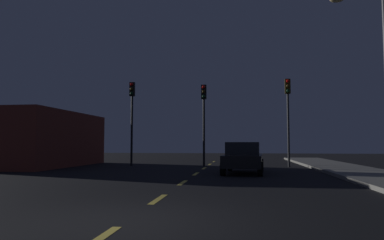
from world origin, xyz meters
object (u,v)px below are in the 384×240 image
Objects in this scene: traffic_signal_left at (132,107)px; traffic_signal_right at (288,105)px; traffic_signal_center at (204,109)px; car_stopped_ahead at (243,158)px; street_lamp_right at (377,65)px.

traffic_signal_left reaches higher than traffic_signal_right.
traffic_signal_center reaches higher than car_stopped_ahead.
traffic_signal_left is at bearing 179.99° from traffic_signal_center.
car_stopped_ahead is at bearing -34.58° from traffic_signal_left.
car_stopped_ahead is at bearing -119.59° from traffic_signal_right.
traffic_signal_right is 0.72× the size of street_lamp_right.
traffic_signal_center is 10.56m from street_lamp_right.
traffic_signal_center is 6.09m from car_stopped_ahead.
car_stopped_ahead is at bearing 155.66° from street_lamp_right.
traffic_signal_left is 1.00× the size of traffic_signal_right.
street_lamp_right is (2.51, -7.22, 0.78)m from traffic_signal_right.
traffic_signal_left is 4.65m from traffic_signal_center.
street_lamp_right is (7.64, -7.22, 0.94)m from traffic_signal_center.
street_lamp_right is at bearing -70.81° from traffic_signal_right.
traffic_signal_center is at bearing 136.62° from street_lamp_right.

